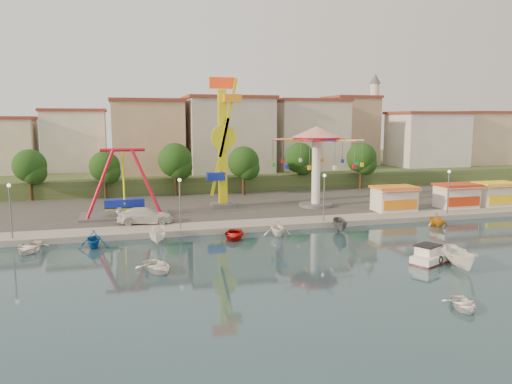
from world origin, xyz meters
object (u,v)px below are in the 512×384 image
object	(u,v)px
wave_swinger	(316,148)
skiff	(460,258)
kamikaze_tower	(224,145)
rowboat_a	(157,266)
pirate_ship_ride	(124,184)
van	(145,216)
cabin_motorboat	(432,257)

from	to	relation	value
wave_swinger	skiff	distance (m)	27.94
kamikaze_tower	rowboat_a	xyz separation A→B (m)	(-10.33, -23.94, -8.21)
pirate_ship_ride	van	distance (m)	5.74
van	wave_swinger	bearing A→B (deg)	-71.00
wave_swinger	cabin_motorboat	distance (m)	25.89
pirate_ship_ride	wave_swinger	size ratio (longest dim) A/B	0.86
wave_swinger	skiff	world-z (taller)	wave_swinger
van	cabin_motorboat	bearing A→B (deg)	-125.08
kamikaze_tower	van	xyz separation A→B (m)	(-10.44, -7.87, -7.14)
rowboat_a	skiff	xyz separation A→B (m)	(23.48, -5.66, 0.46)
pirate_ship_ride	cabin_motorboat	size ratio (longest dim) A/B	2.04
cabin_motorboat	pirate_ship_ride	bearing A→B (deg)	109.56
pirate_ship_ride	kamikaze_tower	size ratio (longest dim) A/B	0.61
pirate_ship_ride	wave_swinger	distance (m)	24.43
kamikaze_tower	rowboat_a	bearing A→B (deg)	-113.35
kamikaze_tower	van	distance (m)	14.89
wave_swinger	van	bearing A→B (deg)	-166.77
cabin_motorboat	van	world-z (taller)	van
pirate_ship_ride	rowboat_a	distance (m)	21.04
skiff	rowboat_a	bearing A→B (deg)	177.20
cabin_motorboat	rowboat_a	bearing A→B (deg)	145.05
skiff	van	bearing A→B (deg)	148.09
pirate_ship_ride	skiff	distance (m)	36.85
pirate_ship_ride	cabin_motorboat	world-z (taller)	pirate_ship_ride
pirate_ship_ride	cabin_motorboat	distance (m)	34.63
kamikaze_tower	van	size ratio (longest dim) A/B	2.78
kamikaze_tower	wave_swinger	xyz separation A→B (m)	(11.60, -2.69, -0.40)
cabin_motorboat	rowboat_a	xyz separation A→B (m)	(-22.47, 3.44, -0.05)
wave_swinger	rowboat_a	bearing A→B (deg)	-135.90
pirate_ship_ride	rowboat_a	world-z (taller)	pirate_ship_ride
wave_swinger	cabin_motorboat	xyz separation A→B (m)	(0.54, -24.69, -7.76)
wave_swinger	van	distance (m)	23.61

